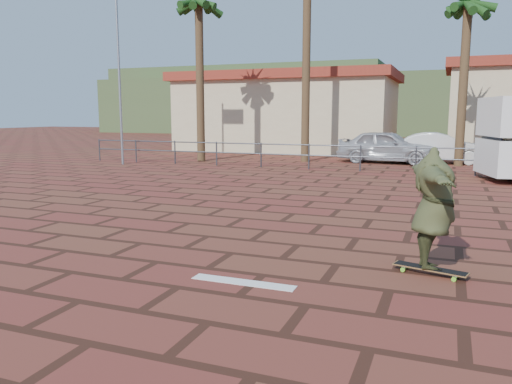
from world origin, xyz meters
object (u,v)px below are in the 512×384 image
at_px(car_silver, 387,147).
at_px(car_white, 440,148).
at_px(longboard, 430,269).
at_px(skateboarder, 434,209).

bearing_deg(car_silver, car_white, -64.82).
distance_m(longboard, car_white, 16.51).
xyz_separation_m(car_silver, car_white, (2.18, 0.77, -0.06)).
bearing_deg(car_silver, longboard, -165.47).
bearing_deg(car_silver, skateboarder, -165.47).
relative_size(longboard, skateboarder, 0.50).
distance_m(skateboarder, car_silver, 15.91).
height_order(longboard, skateboarder, skateboarder).
relative_size(car_silver, car_white, 1.05).
relative_size(longboard, car_white, 0.25).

